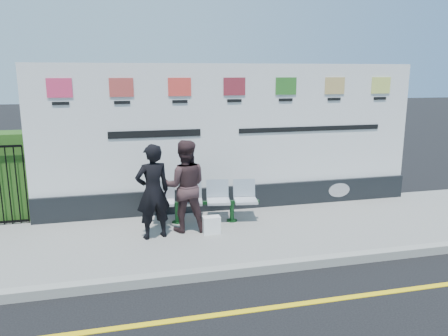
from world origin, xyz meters
name	(u,v)px	position (x,y,z in m)	size (l,w,h in m)	color
ground	(273,308)	(0.00, 0.00, 0.00)	(80.00, 80.00, 0.00)	black
pavement	(225,234)	(0.00, 2.50, 0.06)	(14.00, 3.00, 0.12)	gray
kerb	(250,269)	(0.00, 1.00, 0.07)	(14.00, 0.18, 0.14)	gray
yellow_line	(273,308)	(0.00, 0.00, 0.00)	(14.00, 0.10, 0.01)	yellow
billboard	(233,148)	(0.50, 3.85, 1.42)	(8.00, 0.30, 3.00)	black
bench	(205,211)	(-0.26, 3.11, 0.34)	(2.01, 0.53, 0.43)	silver
woman_left	(153,192)	(-1.28, 2.52, 0.95)	(0.60, 0.40, 1.66)	black
woman_right	(185,186)	(-0.69, 2.75, 0.95)	(0.81, 0.63, 1.67)	#3A2527
handbag_brown	(191,195)	(-0.52, 3.15, 0.66)	(0.28, 0.12, 0.22)	black
carrier_bag_white	(211,225)	(-0.26, 2.47, 0.28)	(0.31, 0.19, 0.31)	silver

